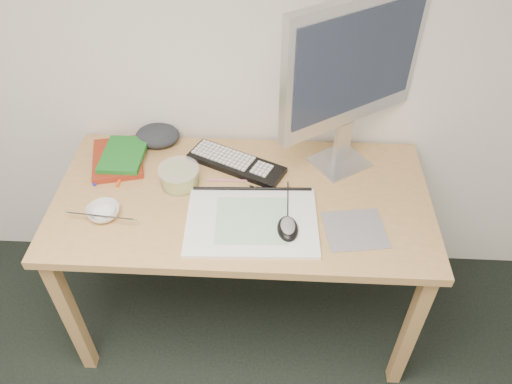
% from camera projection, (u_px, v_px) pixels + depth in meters
% --- Properties ---
extents(desk, '(1.40, 0.70, 0.75)m').
position_uv_depth(desk, '(242.00, 212.00, 1.91)').
color(desk, tan).
rests_on(desk, ground).
extents(mousepad, '(0.23, 0.22, 0.00)m').
position_uv_depth(mousepad, '(355.00, 230.00, 1.73)').
color(mousepad, slate).
rests_on(mousepad, desk).
extents(sketchpad, '(0.47, 0.35, 0.01)m').
position_uv_depth(sketchpad, '(252.00, 222.00, 1.75)').
color(sketchpad, white).
rests_on(sketchpad, desk).
extents(keyboard, '(0.41, 0.28, 0.02)m').
position_uv_depth(keyboard, '(236.00, 163.00, 1.98)').
color(keyboard, black).
rests_on(keyboard, desk).
extents(monitor, '(0.50, 0.36, 0.68)m').
position_uv_depth(monitor, '(353.00, 69.00, 1.71)').
color(monitor, silver).
rests_on(monitor, desk).
extents(mouse, '(0.08, 0.12, 0.04)m').
position_uv_depth(mouse, '(288.00, 226.00, 1.70)').
color(mouse, black).
rests_on(mouse, sketchpad).
extents(rice_bowl, '(0.14, 0.14, 0.04)m').
position_uv_depth(rice_bowl, '(104.00, 212.00, 1.77)').
color(rice_bowl, white).
rests_on(rice_bowl, desk).
extents(chopsticks, '(0.25, 0.04, 0.02)m').
position_uv_depth(chopsticks, '(101.00, 216.00, 1.73)').
color(chopsticks, '#AFAEB1').
rests_on(chopsticks, rice_bowl).
extents(fruit_tub, '(0.16, 0.16, 0.08)m').
position_uv_depth(fruit_tub, '(179.00, 176.00, 1.88)').
color(fruit_tub, '#E7C851').
rests_on(fruit_tub, desk).
extents(book_red, '(0.25, 0.30, 0.03)m').
position_uv_depth(book_red, '(118.00, 159.00, 2.00)').
color(book_red, maroon).
rests_on(book_red, desk).
extents(book_green, '(0.16, 0.22, 0.02)m').
position_uv_depth(book_green, '(124.00, 155.00, 1.98)').
color(book_green, '#1A6A21').
rests_on(book_green, book_red).
extents(cloth_lump, '(0.18, 0.17, 0.06)m').
position_uv_depth(cloth_lump, '(158.00, 136.00, 2.08)').
color(cloth_lump, '#292D31').
rests_on(cloth_lump, desk).
extents(pencil_pink, '(0.18, 0.01, 0.01)m').
position_uv_depth(pencil_pink, '(230.00, 180.00, 1.92)').
color(pencil_pink, '#D36990').
rests_on(pencil_pink, desk).
extents(pencil_tan, '(0.15, 0.09, 0.01)m').
position_uv_depth(pencil_tan, '(254.00, 187.00, 1.89)').
color(pencil_tan, '#A48356').
rests_on(pencil_tan, desk).
extents(pencil_black, '(0.16, 0.05, 0.01)m').
position_uv_depth(pencil_black, '(271.00, 190.00, 1.88)').
color(pencil_black, black).
rests_on(pencil_black, desk).
extents(marker_blue, '(0.05, 0.11, 0.01)m').
position_uv_depth(marker_blue, '(103.00, 176.00, 1.93)').
color(marker_blue, '#2022B1').
rests_on(marker_blue, desk).
extents(marker_orange, '(0.02, 0.13, 0.01)m').
position_uv_depth(marker_orange, '(122.00, 175.00, 1.94)').
color(marker_orange, orange).
rests_on(marker_orange, desk).
extents(marker_purple, '(0.05, 0.12, 0.01)m').
position_uv_depth(marker_purple, '(107.00, 172.00, 1.95)').
color(marker_purple, '#7A2486').
rests_on(marker_purple, desk).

